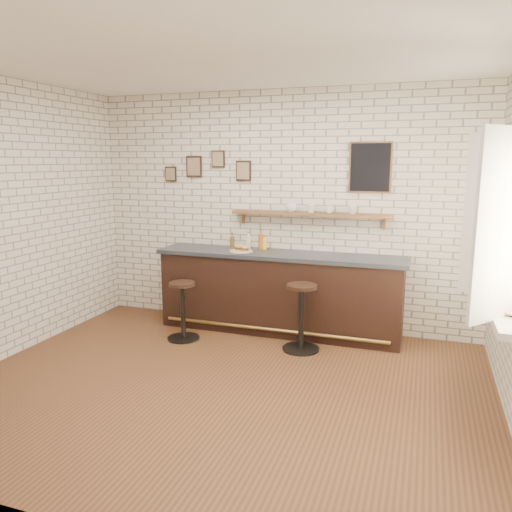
# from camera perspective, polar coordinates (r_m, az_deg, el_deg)

# --- Properties ---
(ground) EXTENTS (5.00, 5.00, 0.00)m
(ground) POSITION_cam_1_polar(r_m,az_deg,el_deg) (4.96, -3.96, -14.62)
(ground) COLOR brown
(ground) RESTS_ON ground
(bar_counter) EXTENTS (3.10, 0.65, 1.01)m
(bar_counter) POSITION_cam_1_polar(r_m,az_deg,el_deg) (6.27, 2.66, -4.16)
(bar_counter) COLOR black
(bar_counter) RESTS_ON ground
(sandwich_plate) EXTENTS (0.28, 0.28, 0.01)m
(sandwich_plate) POSITION_cam_1_polar(r_m,az_deg,el_deg) (6.24, -1.70, 0.57)
(sandwich_plate) COLOR white
(sandwich_plate) RESTS_ON bar_counter
(ciabatta_sandwich) EXTENTS (0.22, 0.16, 0.07)m
(ciabatta_sandwich) POSITION_cam_1_polar(r_m,az_deg,el_deg) (6.23, -1.62, 0.94)
(ciabatta_sandwich) COLOR #DDB05B
(ciabatta_sandwich) RESTS_ON sandwich_plate
(potato_chips) EXTENTS (0.27, 0.19, 0.00)m
(potato_chips) POSITION_cam_1_polar(r_m,az_deg,el_deg) (6.24, -1.83, 0.65)
(potato_chips) COLOR gold
(potato_chips) RESTS_ON sandwich_plate
(bitters_bottle_brown) EXTENTS (0.06, 0.06, 0.19)m
(bitters_bottle_brown) POSITION_cam_1_polar(r_m,az_deg,el_deg) (6.52, -2.74, 1.64)
(bitters_bottle_brown) COLOR brown
(bitters_bottle_brown) RESTS_ON bar_counter
(bitters_bottle_white) EXTENTS (0.05, 0.05, 0.21)m
(bitters_bottle_white) POSITION_cam_1_polar(r_m,az_deg,el_deg) (6.44, -0.88, 1.62)
(bitters_bottle_white) COLOR white
(bitters_bottle_white) RESTS_ON bar_counter
(bitters_bottle_amber) EXTENTS (0.06, 0.06, 0.26)m
(bitters_bottle_amber) POSITION_cam_1_polar(r_m,az_deg,el_deg) (6.38, 0.55, 1.71)
(bitters_bottle_amber) COLOR #A84D1B
(bitters_bottle_amber) RESTS_ON bar_counter
(condiment_bottle_yellow) EXTENTS (0.05, 0.05, 0.18)m
(condiment_bottle_yellow) POSITION_cam_1_polar(r_m,az_deg,el_deg) (6.37, 0.99, 1.40)
(condiment_bottle_yellow) COLOR yellow
(condiment_bottle_yellow) RESTS_ON bar_counter
(bar_stool_left) EXTENTS (0.39, 0.39, 0.71)m
(bar_stool_left) POSITION_cam_1_polar(r_m,az_deg,el_deg) (6.09, -8.35, -5.99)
(bar_stool_left) COLOR black
(bar_stool_left) RESTS_ON ground
(bar_stool_right) EXTENTS (0.44, 0.44, 0.77)m
(bar_stool_right) POSITION_cam_1_polar(r_m,az_deg,el_deg) (5.70, 5.20, -6.74)
(bar_stool_right) COLOR black
(bar_stool_right) RESTS_ON ground
(wall_shelf) EXTENTS (2.00, 0.18, 0.18)m
(wall_shelf) POSITION_cam_1_polar(r_m,az_deg,el_deg) (6.20, 6.17, 4.76)
(wall_shelf) COLOR brown
(wall_shelf) RESTS_ON ground
(shelf_cup_a) EXTENTS (0.13, 0.13, 0.10)m
(shelf_cup_a) POSITION_cam_1_polar(r_m,az_deg,el_deg) (6.25, 4.05, 5.53)
(shelf_cup_a) COLOR white
(shelf_cup_a) RESTS_ON wall_shelf
(shelf_cup_b) EXTENTS (0.14, 0.14, 0.09)m
(shelf_cup_b) POSITION_cam_1_polar(r_m,az_deg,el_deg) (6.19, 6.33, 5.39)
(shelf_cup_b) COLOR white
(shelf_cup_b) RESTS_ON wall_shelf
(shelf_cup_c) EXTENTS (0.13, 0.13, 0.09)m
(shelf_cup_c) POSITION_cam_1_polar(r_m,az_deg,el_deg) (6.15, 8.39, 5.27)
(shelf_cup_c) COLOR white
(shelf_cup_c) RESTS_ON wall_shelf
(shelf_cup_d) EXTENTS (0.11, 0.11, 0.10)m
(shelf_cup_d) POSITION_cam_1_polar(r_m,az_deg,el_deg) (6.10, 11.01, 5.19)
(shelf_cup_d) COLOR white
(shelf_cup_d) RESTS_ON wall_shelf
(back_wall_decor) EXTENTS (2.96, 0.02, 0.56)m
(back_wall_decor) POSITION_cam_1_polar(r_m,az_deg,el_deg) (6.29, 4.87, 10.05)
(back_wall_decor) COLOR black
(back_wall_decor) RESTS_ON ground
(window_sill) EXTENTS (0.20, 1.35, 0.06)m
(window_sill) POSITION_cam_1_polar(r_m,az_deg,el_deg) (4.63, 26.23, -5.73)
(window_sill) COLOR white
(window_sill) RESTS_ON ground
(casement_window) EXTENTS (0.40, 1.30, 1.56)m
(casement_window) POSITION_cam_1_polar(r_m,az_deg,el_deg) (4.48, 26.49, 3.54)
(casement_window) COLOR white
(casement_window) RESTS_ON ground
(book_lower) EXTENTS (0.23, 0.25, 0.02)m
(book_lower) POSITION_cam_1_polar(r_m,az_deg,el_deg) (4.52, 26.18, -5.60)
(book_lower) COLOR tan
(book_lower) RESTS_ON window_sill
(book_upper) EXTENTS (0.22, 0.25, 0.02)m
(book_upper) POSITION_cam_1_polar(r_m,az_deg,el_deg) (4.48, 26.25, -5.51)
(book_upper) COLOR tan
(book_upper) RESTS_ON book_lower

